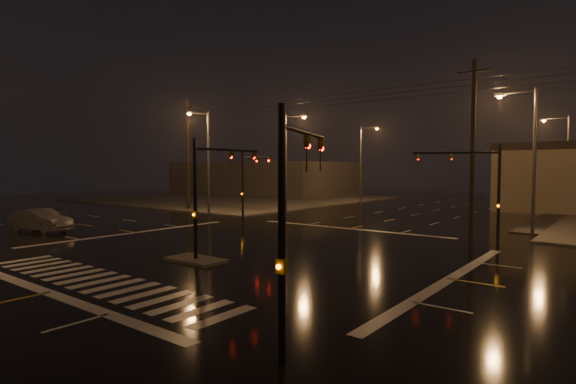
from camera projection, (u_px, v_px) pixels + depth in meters
name	position (u px, v px, depth m)	size (l,w,h in m)	color
ground	(251.00, 250.00, 25.11)	(140.00, 140.00, 0.00)	black
sidewalk_nw	(237.00, 198.00, 67.11)	(36.00, 36.00, 0.12)	#47443F
median_island	(196.00, 260.00, 21.93)	(3.00, 1.60, 0.15)	#47443F
crosswalk	(100.00, 282.00, 17.98)	(15.00, 2.60, 0.01)	beige
stop_bar_near	(48.00, 293.00, 16.39)	(16.00, 0.50, 0.01)	beige
stop_bar_far	(349.00, 229.00, 33.82)	(16.00, 0.50, 0.01)	beige
commercial_block	(264.00, 178.00, 79.51)	(30.00, 18.00, 5.60)	#3B3634
signal_mast_median	(209.00, 184.00, 22.48)	(0.25, 4.59, 6.00)	black
signal_mast_ne	(480.00, 181.00, 27.16)	(4.84, 1.86, 6.00)	black
signal_mast_nw	(248.00, 177.00, 38.71)	(4.84, 1.86, 6.00)	black
signal_mast_se	(292.00, 202.00, 10.97)	(1.55, 3.87, 6.00)	black
streetlight_1	(288.00, 156.00, 45.86)	(2.77, 0.32, 10.00)	#38383A
streetlight_2	(363.00, 159.00, 58.54)	(2.77, 0.32, 10.00)	#38383A
streetlight_3	(530.00, 150.00, 30.67)	(2.77, 0.32, 10.00)	#38383A
streetlight_4	(565.00, 156.00, 46.52)	(2.77, 0.32, 10.00)	#38383A
streetlight_5	(206.00, 155.00, 43.39)	(0.32, 2.77, 10.00)	#38383A
utility_pole_0	(188.00, 154.00, 49.25)	(2.20, 0.32, 12.00)	black
utility_pole_1	(473.00, 145.00, 31.01)	(2.20, 0.32, 12.00)	black
car_crossing	(41.00, 220.00, 32.26)	(1.73, 4.97, 1.64)	#4F5056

